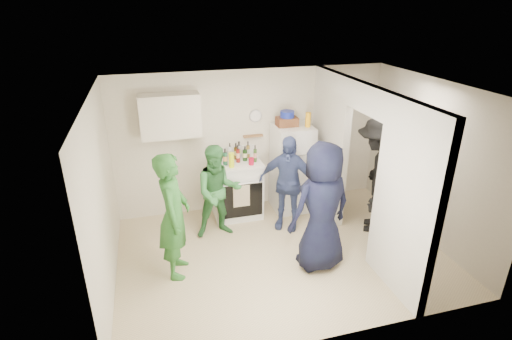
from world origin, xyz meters
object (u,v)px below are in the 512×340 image
(stove, at_px, (236,188))
(person_nook, at_px, (376,175))
(person_green_left, at_px, (174,216))
(yellow_cup_stack_top, at_px, (308,120))
(blue_bowl, at_px, (287,114))
(person_denim, at_px, (287,183))
(wicker_basket, at_px, (287,122))
(person_green_center, at_px, (218,192))
(fridge, at_px, (292,169))
(person_navy, at_px, (322,208))

(stove, bearing_deg, person_nook, -26.64)
(person_green_left, bearing_deg, yellow_cup_stack_top, -51.90)
(stove, height_order, blue_bowl, blue_bowl)
(person_denim, height_order, person_nook, person_nook)
(person_green_left, bearing_deg, blue_bowl, -45.44)
(wicker_basket, distance_m, person_denim, 1.07)
(wicker_basket, relative_size, person_green_center, 0.23)
(fridge, bearing_deg, person_denim, -116.48)
(blue_bowl, distance_m, person_nook, 1.77)
(person_green_center, distance_m, person_navy, 1.71)
(stove, distance_m, person_navy, 1.98)
(person_green_center, bearing_deg, wicker_basket, 23.78)
(fridge, bearing_deg, wicker_basket, 153.43)
(wicker_basket, xyz_separation_m, person_green_left, (-2.07, -1.40, -0.75))
(fridge, height_order, person_navy, person_navy)
(fridge, relative_size, blue_bowl, 6.53)
(person_denim, bearing_deg, person_green_center, -151.47)
(blue_bowl, relative_size, person_green_left, 0.13)
(wicker_basket, bearing_deg, blue_bowl, 0.00)
(person_green_left, bearing_deg, fridge, -47.63)
(wicker_basket, bearing_deg, yellow_cup_stack_top, -25.11)
(person_denim, bearing_deg, stove, 170.02)
(yellow_cup_stack_top, height_order, person_nook, person_nook)
(blue_bowl, height_order, person_denim, blue_bowl)
(person_denim, bearing_deg, person_green_left, -126.81)
(fridge, bearing_deg, person_green_left, -148.07)
(yellow_cup_stack_top, distance_m, person_navy, 1.85)
(wicker_basket, relative_size, person_green_left, 0.20)
(stove, bearing_deg, yellow_cup_stack_top, -6.04)
(person_green_center, bearing_deg, yellow_cup_stack_top, 14.74)
(person_green_left, height_order, person_navy, person_navy)
(stove, bearing_deg, person_denim, -41.11)
(fridge, xyz_separation_m, yellow_cup_stack_top, (0.22, -0.10, 0.91))
(blue_bowl, relative_size, person_navy, 0.13)
(yellow_cup_stack_top, relative_size, person_green_center, 0.16)
(yellow_cup_stack_top, bearing_deg, stove, 173.96)
(person_green_center, relative_size, person_denim, 0.95)
(fridge, xyz_separation_m, person_nook, (1.06, -1.01, 0.18))
(yellow_cup_stack_top, xyz_separation_m, person_green_left, (-2.39, -1.25, -0.80))
(person_navy, bearing_deg, person_green_center, -54.82)
(yellow_cup_stack_top, distance_m, person_green_center, 1.94)
(yellow_cup_stack_top, distance_m, person_denim, 1.14)
(yellow_cup_stack_top, bearing_deg, person_nook, -47.15)
(stove, xyz_separation_m, yellow_cup_stack_top, (1.23, -0.13, 1.19))
(person_nook, bearing_deg, fridge, -102.61)
(wicker_basket, height_order, yellow_cup_stack_top, yellow_cup_stack_top)
(yellow_cup_stack_top, distance_m, person_green_left, 2.81)
(stove, bearing_deg, fridge, -1.70)
(fridge, bearing_deg, person_green_center, -159.18)
(person_denim, bearing_deg, blue_bowl, 104.23)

